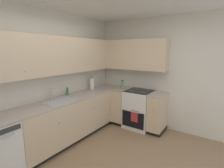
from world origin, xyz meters
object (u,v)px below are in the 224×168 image
Objects in this scene: oven_range at (139,109)px; paper_towel_roll at (92,84)px; soap_bottle at (67,92)px; oil_bottle at (122,85)px.

paper_towel_roll reaches higher than oven_range.
oven_range is 1.75m from soap_bottle.
oven_range is 6.09× the size of soap_bottle.
oven_range is 1.32m from paper_towel_roll.
oven_range is 4.68× the size of oil_bottle.
oven_range is at bearing -41.49° from soap_bottle.
oven_range is 0.73m from oil_bottle.
soap_bottle is 0.78m from paper_towel_roll.
paper_towel_roll is (0.78, -0.02, 0.07)m from soap_bottle.
oven_range is at bearing -66.46° from paper_towel_roll.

